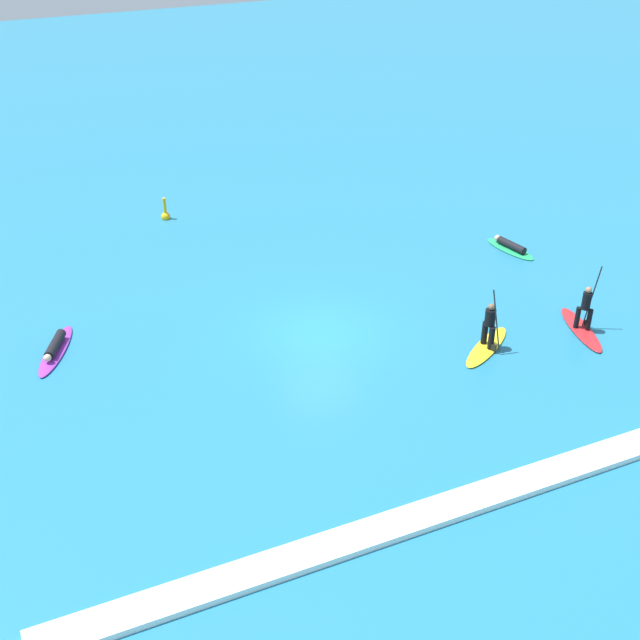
{
  "coord_description": "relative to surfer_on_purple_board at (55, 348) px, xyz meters",
  "views": [
    {
      "loc": [
        -9.75,
        -21.88,
        14.75
      ],
      "look_at": [
        0.0,
        0.0,
        0.5
      ],
      "focal_mm": 46.44,
      "sensor_mm": 36.0,
      "label": 1
    }
  ],
  "objects": [
    {
      "name": "surfer_on_yellow_board",
      "position": [
        13.03,
        -5.55,
        0.27
      ],
      "size": [
        2.82,
        2.19,
        2.28
      ],
      "rotation": [
        0.0,
        0.0,
        3.72
      ],
      "color": "yellow",
      "rests_on": "ground_plane"
    },
    {
      "name": "marker_buoy",
      "position": [
        6.11,
        9.08,
        0.04
      ],
      "size": [
        0.4,
        0.4,
        1.07
      ],
      "color": "yellow",
      "rests_on": "ground_plane"
    },
    {
      "name": "surfer_on_purple_board",
      "position": [
        0.0,
        0.0,
        0.0
      ],
      "size": [
        1.89,
        3.09,
        0.42
      ],
      "rotation": [
        0.0,
        0.0,
        4.28
      ],
      "color": "purple",
      "rests_on": "ground_plane"
    },
    {
      "name": "surfer_on_red_board",
      "position": [
        16.62,
        -5.93,
        0.22
      ],
      "size": [
        1.44,
        3.04,
        2.36
      ],
      "rotation": [
        0.0,
        0.0,
        1.3
      ],
      "color": "red",
      "rests_on": "ground_plane"
    },
    {
      "name": "ground_plane",
      "position": [
        8.41,
        -2.41,
        -0.15
      ],
      "size": [
        120.0,
        120.0,
        0.0
      ],
      "primitive_type": "plane",
      "color": "teal",
      "rests_on": "ground"
    },
    {
      "name": "wave_crest",
      "position": [
        8.41,
        -11.52,
        -0.06
      ],
      "size": [
        21.6,
        0.9,
        0.18
      ],
      "primitive_type": "cube",
      "color": "white",
      "rests_on": "ground_plane"
    },
    {
      "name": "surfer_on_green_board",
      "position": [
        18.1,
        0.33,
        -0.01
      ],
      "size": [
        1.21,
        2.55,
        0.38
      ],
      "rotation": [
        0.0,
        0.0,
        1.77
      ],
      "color": "#23B266",
      "rests_on": "ground_plane"
    }
  ]
}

